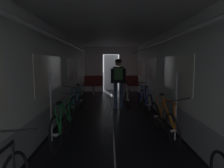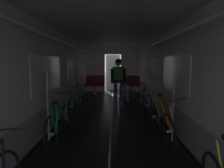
# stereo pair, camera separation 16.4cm
# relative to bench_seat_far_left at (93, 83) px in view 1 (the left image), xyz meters

# --- Properties ---
(train_car_shell) EXTENTS (3.14, 12.34, 2.57)m
(train_car_shell) POSITION_rel_bench_seat_far_left_xyz_m (0.90, -4.47, 1.13)
(train_car_shell) COLOR black
(train_car_shell) RESTS_ON ground
(bench_seat_far_left) EXTENTS (0.98, 0.51, 0.95)m
(bench_seat_far_left) POSITION_rel_bench_seat_far_left_xyz_m (0.00, 0.00, 0.00)
(bench_seat_far_left) COLOR gray
(bench_seat_far_left) RESTS_ON ground
(bench_seat_far_right) EXTENTS (0.98, 0.51, 0.95)m
(bench_seat_far_right) POSITION_rel_bench_seat_far_left_xyz_m (1.80, 0.00, 0.00)
(bench_seat_far_right) COLOR gray
(bench_seat_far_right) RESTS_ON ground
(bicycle_teal) EXTENTS (0.50, 1.69, 0.96)m
(bicycle_teal) POSITION_rel_bench_seat_far_left_xyz_m (-0.20, -3.86, -0.19)
(bicycle_teal) COLOR black
(bicycle_teal) RESTS_ON ground
(bicycle_blue) EXTENTS (0.44, 1.69, 0.95)m
(bicycle_blue) POSITION_rel_bench_seat_far_left_xyz_m (1.95, -3.62, -0.19)
(bicycle_blue) COLOR black
(bicycle_blue) RESTS_ON ground
(bicycle_green) EXTENTS (0.44, 1.69, 0.95)m
(bicycle_green) POSITION_rel_bench_seat_far_left_xyz_m (-0.12, -6.03, -0.18)
(bicycle_green) COLOR black
(bicycle_green) RESTS_ON ground
(bicycle_orange) EXTENTS (0.47, 1.70, 0.96)m
(bicycle_orange) POSITION_rel_bench_seat_far_left_xyz_m (1.97, -5.83, -0.19)
(bicycle_orange) COLOR black
(bicycle_orange) RESTS_ON ground
(person_cyclist_aisle) EXTENTS (0.53, 0.40, 1.73)m
(person_cyclist_aisle) POSITION_rel_bench_seat_far_left_xyz_m (1.12, -3.08, 0.50)
(person_cyclist_aisle) COLOR #384C75
(person_cyclist_aisle) RESTS_ON ground
(bicycle_white_in_aisle) EXTENTS (0.44, 1.69, 0.94)m
(bicycle_white_in_aisle) POSITION_rel_bench_seat_far_left_xyz_m (1.42, -2.81, -0.18)
(bicycle_white_in_aisle) COLOR black
(bicycle_white_in_aisle) RESTS_ON ground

